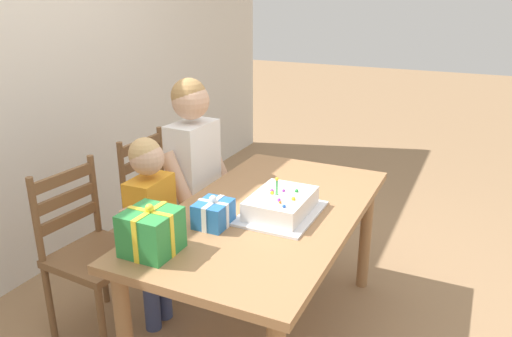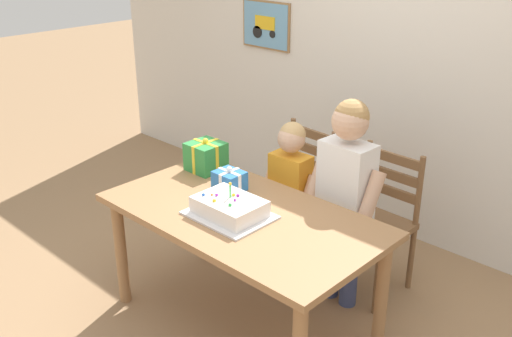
% 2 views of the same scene
% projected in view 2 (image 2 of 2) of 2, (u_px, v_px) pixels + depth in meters
% --- Properties ---
extents(ground_plane, '(20.00, 20.00, 0.00)m').
position_uv_depth(ground_plane, '(244.00, 323.00, 3.48)').
color(ground_plane, '#997551').
extents(back_wall, '(6.40, 0.11, 2.60)m').
position_uv_depth(back_wall, '(407.00, 62.00, 4.08)').
color(back_wall, silver).
rests_on(back_wall, ground).
extents(dining_table, '(1.56, 0.85, 0.74)m').
position_uv_depth(dining_table, '(243.00, 228.00, 3.23)').
color(dining_table, '#9E7047').
rests_on(dining_table, ground).
extents(birthday_cake, '(0.44, 0.34, 0.19)m').
position_uv_depth(birthday_cake, '(230.00, 208.00, 3.13)').
color(birthday_cake, silver).
rests_on(birthday_cake, dining_table).
extents(gift_box_red_large, '(0.21, 0.21, 0.22)m').
position_uv_depth(gift_box_red_large, '(206.00, 156.00, 3.70)').
color(gift_box_red_large, '#2D8E42').
rests_on(gift_box_red_large, dining_table).
extents(gift_box_beside_cake, '(0.17, 0.15, 0.15)m').
position_uv_depth(gift_box_beside_cake, '(229.00, 181.00, 3.44)').
color(gift_box_beside_cake, '#286BB7').
rests_on(gift_box_beside_cake, dining_table).
extents(chair_left, '(0.45, 0.45, 0.92)m').
position_uv_depth(chair_left, '(296.00, 191.00, 4.08)').
color(chair_left, brown).
rests_on(chair_left, ground).
extents(chair_right, '(0.43, 0.43, 0.92)m').
position_uv_depth(chair_right, '(376.00, 222.00, 3.67)').
color(chair_right, brown).
rests_on(chair_right, ground).
extents(child_older, '(0.48, 0.28, 1.31)m').
position_uv_depth(child_older, '(346.00, 185.00, 3.39)').
color(child_older, '#38426B').
rests_on(child_older, ground).
extents(child_younger, '(0.39, 0.22, 1.08)m').
position_uv_depth(child_younger, '(290.00, 186.00, 3.72)').
color(child_younger, '#38426B').
rests_on(child_younger, ground).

